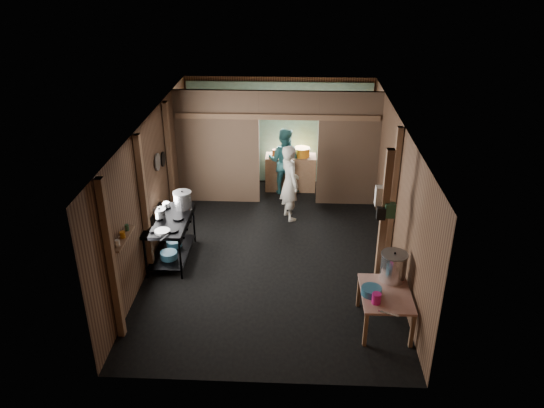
# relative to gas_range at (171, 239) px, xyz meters

# --- Properties ---
(floor) EXTENTS (4.50, 7.00, 0.00)m
(floor) POSITION_rel_gas_range_xyz_m (1.88, 0.41, -0.43)
(floor) COLOR black
(floor) RESTS_ON ground
(ceiling) EXTENTS (4.50, 7.00, 0.00)m
(ceiling) POSITION_rel_gas_range_xyz_m (1.88, 0.41, 2.17)
(ceiling) COLOR #3D3B38
(ceiling) RESTS_ON ground
(wall_back) EXTENTS (4.50, 0.00, 2.60)m
(wall_back) POSITION_rel_gas_range_xyz_m (1.88, 3.91, 0.87)
(wall_back) COLOR brown
(wall_back) RESTS_ON ground
(wall_front) EXTENTS (4.50, 0.00, 2.60)m
(wall_front) POSITION_rel_gas_range_xyz_m (1.88, -3.09, 0.87)
(wall_front) COLOR brown
(wall_front) RESTS_ON ground
(wall_left) EXTENTS (0.00, 7.00, 2.60)m
(wall_left) POSITION_rel_gas_range_xyz_m (-0.37, 0.41, 0.87)
(wall_left) COLOR brown
(wall_left) RESTS_ON ground
(wall_right) EXTENTS (0.00, 7.00, 2.60)m
(wall_right) POSITION_rel_gas_range_xyz_m (4.13, 0.41, 0.87)
(wall_right) COLOR brown
(wall_right) RESTS_ON ground
(partition_left) EXTENTS (1.85, 0.10, 2.60)m
(partition_left) POSITION_rel_gas_range_xyz_m (0.55, 2.61, 0.87)
(partition_left) COLOR brown
(partition_left) RESTS_ON floor
(partition_right) EXTENTS (1.35, 0.10, 2.60)m
(partition_right) POSITION_rel_gas_range_xyz_m (3.46, 2.61, 0.87)
(partition_right) COLOR brown
(partition_right) RESTS_ON floor
(partition_header) EXTENTS (1.30, 0.10, 0.60)m
(partition_header) POSITION_rel_gas_range_xyz_m (2.13, 2.61, 1.87)
(partition_header) COLOR brown
(partition_header) RESTS_ON wall_back
(turquoise_panel) EXTENTS (4.40, 0.06, 2.50)m
(turquoise_panel) POSITION_rel_gas_range_xyz_m (1.88, 3.85, 0.82)
(turquoise_panel) COLOR #7BBFB9
(turquoise_panel) RESTS_ON wall_back
(back_counter) EXTENTS (1.20, 0.50, 0.85)m
(back_counter) POSITION_rel_gas_range_xyz_m (2.18, 3.36, -0.00)
(back_counter) COLOR brown
(back_counter) RESTS_ON floor
(wall_clock) EXTENTS (0.20, 0.03, 0.20)m
(wall_clock) POSITION_rel_gas_range_xyz_m (2.13, 3.81, 1.47)
(wall_clock) COLOR beige
(wall_clock) RESTS_ON wall_back
(post_left_a) EXTENTS (0.10, 0.12, 2.60)m
(post_left_a) POSITION_rel_gas_range_xyz_m (-0.30, -2.19, 0.87)
(post_left_a) COLOR brown
(post_left_a) RESTS_ON floor
(post_left_b) EXTENTS (0.10, 0.12, 2.60)m
(post_left_b) POSITION_rel_gas_range_xyz_m (-0.30, -0.39, 0.87)
(post_left_b) COLOR brown
(post_left_b) RESTS_ON floor
(post_left_c) EXTENTS (0.10, 0.12, 2.60)m
(post_left_c) POSITION_rel_gas_range_xyz_m (-0.30, 1.61, 0.87)
(post_left_c) COLOR brown
(post_left_c) RESTS_ON floor
(post_right) EXTENTS (0.10, 0.12, 2.60)m
(post_right) POSITION_rel_gas_range_xyz_m (4.06, 0.21, 0.87)
(post_right) COLOR brown
(post_right) RESTS_ON floor
(post_free) EXTENTS (0.12, 0.12, 2.60)m
(post_free) POSITION_rel_gas_range_xyz_m (3.73, -0.89, 0.87)
(post_free) COLOR brown
(post_free) RESTS_ON floor
(cross_beam) EXTENTS (4.40, 0.12, 0.12)m
(cross_beam) POSITION_rel_gas_range_xyz_m (1.88, 2.56, 1.62)
(cross_beam) COLOR brown
(cross_beam) RESTS_ON wall_left
(pan_lid_big) EXTENTS (0.03, 0.34, 0.34)m
(pan_lid_big) POSITION_rel_gas_range_xyz_m (-0.33, 0.81, 1.22)
(pan_lid_big) COLOR gray
(pan_lid_big) RESTS_ON wall_left
(pan_lid_small) EXTENTS (0.03, 0.30, 0.30)m
(pan_lid_small) POSITION_rel_gas_range_xyz_m (-0.33, 1.21, 1.12)
(pan_lid_small) COLOR black
(pan_lid_small) RESTS_ON wall_left
(wall_shelf) EXTENTS (0.14, 0.80, 0.03)m
(wall_shelf) POSITION_rel_gas_range_xyz_m (-0.27, -1.69, 0.97)
(wall_shelf) COLOR brown
(wall_shelf) RESTS_ON wall_left
(jar_white) EXTENTS (0.07, 0.07, 0.10)m
(jar_white) POSITION_rel_gas_range_xyz_m (-0.27, -1.94, 1.04)
(jar_white) COLOR beige
(jar_white) RESTS_ON wall_shelf
(jar_yellow) EXTENTS (0.08, 0.08, 0.10)m
(jar_yellow) POSITION_rel_gas_range_xyz_m (-0.27, -1.69, 1.04)
(jar_yellow) COLOR orange
(jar_yellow) RESTS_ON wall_shelf
(jar_green) EXTENTS (0.06, 0.06, 0.10)m
(jar_green) POSITION_rel_gas_range_xyz_m (-0.27, -1.47, 1.04)
(jar_green) COLOR #295334
(jar_green) RESTS_ON wall_shelf
(bag_white) EXTENTS (0.22, 0.15, 0.32)m
(bag_white) POSITION_rel_gas_range_xyz_m (3.68, -0.81, 1.35)
(bag_white) COLOR beige
(bag_white) RESTS_ON post_free
(bag_green) EXTENTS (0.16, 0.12, 0.24)m
(bag_green) POSITION_rel_gas_range_xyz_m (3.80, -0.95, 1.17)
(bag_green) COLOR #295334
(bag_green) RESTS_ON post_free
(bag_black) EXTENTS (0.14, 0.10, 0.20)m
(bag_black) POSITION_rel_gas_range_xyz_m (3.66, -0.97, 1.12)
(bag_black) COLOR black
(bag_black) RESTS_ON post_free
(gas_range) EXTENTS (0.74, 1.45, 0.85)m
(gas_range) POSITION_rel_gas_range_xyz_m (0.00, 0.00, 0.00)
(gas_range) COLOR black
(gas_range) RESTS_ON floor
(prep_table) EXTENTS (0.75, 1.04, 0.61)m
(prep_table) POSITION_rel_gas_range_xyz_m (3.71, -1.79, -0.12)
(prep_table) COLOR tan
(prep_table) RESTS_ON floor
(stove_pot_large) EXTENTS (0.44, 0.44, 0.35)m
(stove_pot_large) POSITION_rel_gas_range_xyz_m (0.17, 0.47, 0.58)
(stove_pot_large) COLOR silver
(stove_pot_large) RESTS_ON gas_range
(stove_pot_med) EXTENTS (0.31, 0.31, 0.21)m
(stove_pot_med) POSITION_rel_gas_range_xyz_m (-0.17, 0.02, 0.51)
(stove_pot_med) COLOR silver
(stove_pot_med) RESTS_ON gas_range
(stove_saucepan) EXTENTS (0.18, 0.18, 0.09)m
(stove_saucepan) POSITION_rel_gas_range_xyz_m (-0.17, 0.49, 0.47)
(stove_saucepan) COLOR silver
(stove_saucepan) RESTS_ON gas_range
(frying_pan) EXTENTS (0.43, 0.55, 0.07)m
(frying_pan) POSITION_rel_gas_range_xyz_m (0.00, -0.51, 0.45)
(frying_pan) COLOR gray
(frying_pan) RESTS_ON gas_range
(blue_tub_front) EXTENTS (0.31, 0.31, 0.13)m
(blue_tub_front) POSITION_rel_gas_range_xyz_m (0.00, -0.25, -0.20)
(blue_tub_front) COLOR #285871
(blue_tub_front) RESTS_ON gas_range
(blue_tub_back) EXTENTS (0.29, 0.29, 0.12)m
(blue_tub_back) POSITION_rel_gas_range_xyz_m (0.00, 0.20, -0.20)
(blue_tub_back) COLOR #285871
(blue_tub_back) RESTS_ON gas_range
(stock_pot) EXTENTS (0.53, 0.53, 0.49)m
(stock_pot) POSITION_rel_gas_range_xyz_m (3.86, -1.42, 0.41)
(stock_pot) COLOR silver
(stock_pot) RESTS_ON prep_table
(wash_basin) EXTENTS (0.39, 0.39, 0.12)m
(wash_basin) POSITION_rel_gas_range_xyz_m (3.48, -1.83, 0.24)
(wash_basin) COLOR #285871
(wash_basin) RESTS_ON prep_table
(pink_bucket) EXTENTS (0.17, 0.17, 0.17)m
(pink_bucket) POSITION_rel_gas_range_xyz_m (3.52, -2.05, 0.27)
(pink_bucket) COLOR #B8166A
(pink_bucket) RESTS_ON prep_table
(knife) EXTENTS (0.29, 0.15, 0.01)m
(knife) POSITION_rel_gas_range_xyz_m (3.67, -2.30, 0.19)
(knife) COLOR silver
(knife) RESTS_ON prep_table
(yellow_tub) EXTENTS (0.38, 0.38, 0.21)m
(yellow_tub) POSITION_rel_gas_range_xyz_m (2.44, 3.36, 0.53)
(yellow_tub) COLOR orange
(yellow_tub) RESTS_ON back_counter
(red_cup) EXTENTS (0.13, 0.13, 0.15)m
(red_cup) POSITION_rel_gas_range_xyz_m (1.80, 3.36, 0.50)
(red_cup) COLOR #AA2D07
(red_cup) RESTS_ON back_counter
(cook) EXTENTS (0.61, 0.71, 1.66)m
(cook) POSITION_rel_gas_range_xyz_m (2.18, 1.80, 0.40)
(cook) COLOR beige
(cook) RESTS_ON floor
(worker_back) EXTENTS (0.88, 0.75, 1.59)m
(worker_back) POSITION_rel_gas_range_xyz_m (2.02, 3.16, 0.37)
(worker_back) COLOR #296467
(worker_back) RESTS_ON floor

